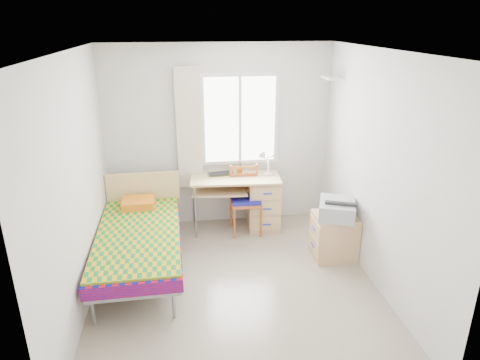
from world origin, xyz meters
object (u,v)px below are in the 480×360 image
Objects in this scene: chair at (246,196)px; printer at (337,209)px; bed at (139,236)px; cabinet at (334,236)px; desk at (258,199)px.

chair reaches higher than printer.
printer is (1.01, -0.90, 0.14)m from chair.
bed is 2.44m from printer.
printer is at bearing -2.97° from bed.
printer reaches higher than cabinet.
chair is at bearing 140.94° from cabinet.
cabinet is at bearing -46.56° from desk.
chair reaches higher than cabinet.
chair is (-0.20, -0.11, 0.11)m from desk.
desk is 2.27× the size of cabinet.
cabinet is at bearing -2.39° from bed.
cabinet is 0.39m from printer.
printer is at bearing -87.47° from cabinet.
cabinet is at bearing 111.09° from printer.
bed is 1.63× the size of desk.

